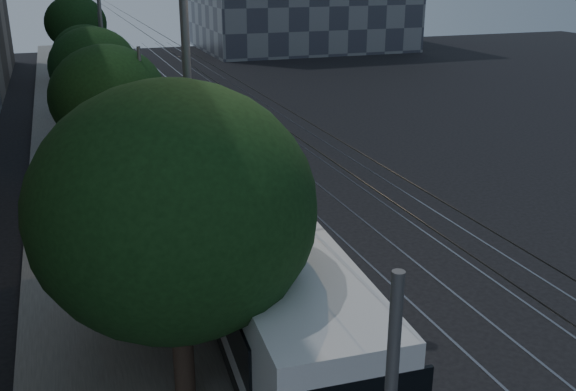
% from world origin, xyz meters
% --- Properties ---
extents(ground, '(120.00, 120.00, 0.00)m').
position_xyz_m(ground, '(0.00, 0.00, 0.00)').
color(ground, black).
rests_on(ground, ground).
extents(sidewalk, '(5.00, 90.00, 0.15)m').
position_xyz_m(sidewalk, '(-7.50, 20.00, 0.07)').
color(sidewalk, slate).
rests_on(sidewalk, ground).
extents(tram_rails, '(4.52, 90.00, 0.02)m').
position_xyz_m(tram_rails, '(2.50, 20.00, 0.01)').
color(tram_rails, gray).
rests_on(tram_rails, ground).
extents(overhead_wires, '(2.23, 90.00, 6.00)m').
position_xyz_m(overhead_wires, '(-4.97, 20.00, 3.47)').
color(overhead_wires, black).
rests_on(overhead_wires, ground).
extents(trolleybus, '(3.21, 12.25, 5.63)m').
position_xyz_m(trolleybus, '(-4.10, -1.31, 1.68)').
color(trolleybus, silver).
rests_on(trolleybus, ground).
extents(pickup_silver, '(2.88, 5.38, 1.44)m').
position_xyz_m(pickup_silver, '(-3.27, 11.56, 0.72)').
color(pickup_silver, '#A1A2A8').
rests_on(pickup_silver, ground).
extents(car_white_a, '(2.09, 4.37, 1.44)m').
position_xyz_m(car_white_a, '(-4.12, 15.05, 0.72)').
color(car_white_a, white).
rests_on(car_white_a, ground).
extents(car_white_b, '(2.33, 5.47, 1.57)m').
position_xyz_m(car_white_b, '(-2.70, 19.50, 0.79)').
color(car_white_b, silver).
rests_on(car_white_b, ground).
extents(car_white_c, '(1.51, 4.07, 1.33)m').
position_xyz_m(car_white_c, '(-3.09, 25.06, 0.67)').
color(car_white_c, white).
rests_on(car_white_c, ground).
extents(car_white_d, '(2.35, 4.08, 1.31)m').
position_xyz_m(car_white_d, '(-4.05, 29.50, 0.65)').
color(car_white_d, silver).
rests_on(car_white_d, ground).
extents(tree_0, '(5.51, 5.51, 6.98)m').
position_xyz_m(tree_0, '(-6.50, -3.62, 4.49)').
color(tree_0, '#2F221A').
rests_on(tree_0, ground).
extents(tree_1, '(4.26, 4.26, 5.83)m').
position_xyz_m(tree_1, '(-6.50, 0.00, 3.89)').
color(tree_1, '#2F221A').
rests_on(tree_1, ground).
extents(tree_2, '(4.57, 4.57, 6.03)m').
position_xyz_m(tree_2, '(-6.50, 10.92, 3.96)').
color(tree_2, '#2F221A').
rests_on(tree_2, ground).
extents(tree_3, '(4.47, 4.47, 5.98)m').
position_xyz_m(tree_3, '(-6.50, 19.50, 3.95)').
color(tree_3, '#2F221A').
rests_on(tree_3, ground).
extents(tree_4, '(4.01, 4.01, 5.58)m').
position_xyz_m(tree_4, '(-6.50, 25.78, 3.75)').
color(tree_4, '#2F221A').
rests_on(tree_4, ground).
extents(tree_5, '(4.64, 4.64, 6.75)m').
position_xyz_m(tree_5, '(-6.50, 38.36, 4.64)').
color(tree_5, '#2F221A').
rests_on(tree_5, ground).
extents(streetlamp_near, '(2.70, 0.44, 11.36)m').
position_xyz_m(streetlamp_near, '(-5.02, -0.16, 6.76)').
color(streetlamp_near, slate).
rests_on(streetlamp_near, ground).
extents(streetlamp_far, '(2.24, 0.44, 9.13)m').
position_xyz_m(streetlamp_far, '(-5.40, 21.35, 5.55)').
color(streetlamp_far, slate).
rests_on(streetlamp_far, ground).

